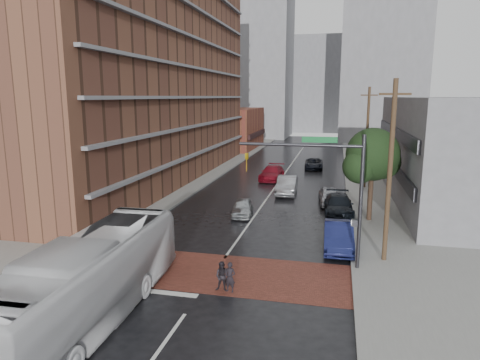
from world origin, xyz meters
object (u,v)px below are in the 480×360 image
at_px(suv_travel, 314,164).
at_px(pedestrian_b, 222,277).
at_px(transit_bus, 87,282).
at_px(pedestrian_a, 230,277).
at_px(car_parked_far, 329,196).
at_px(car_parked_near, 338,236).
at_px(car_parked_mid, 339,205).
at_px(car_travel_c, 272,173).
at_px(car_travel_a, 242,207).
at_px(car_travel_b, 287,185).

bearing_deg(suv_travel, pedestrian_b, -95.87).
bearing_deg(transit_bus, pedestrian_a, 36.74).
bearing_deg(pedestrian_b, car_parked_far, 75.46).
bearing_deg(car_parked_far, transit_bus, -117.69).
xyz_separation_m(car_parked_near, car_parked_mid, (0.00, 7.79, -0.04)).
bearing_deg(pedestrian_a, car_travel_c, 102.88).
bearing_deg(car_travel_a, transit_bus, -106.63).
distance_m(car_travel_a, car_parked_near, 9.41).
bearing_deg(car_parked_near, car_travel_c, 107.30).
xyz_separation_m(transit_bus, car_travel_b, (5.08, 25.14, -0.92)).
xyz_separation_m(pedestrian_b, suv_travel, (2.22, 36.16, -0.06)).
bearing_deg(transit_bus, suv_travel, 78.48).
bearing_deg(car_travel_a, car_parked_far, 29.96).
xyz_separation_m(transit_bus, car_travel_a, (2.61, 16.99, -1.11)).
height_order(pedestrian_a, pedestrian_b, pedestrian_b).
height_order(suv_travel, car_parked_mid, car_parked_mid).
height_order(car_travel_a, car_travel_b, car_travel_b).
xyz_separation_m(transit_bus, car_parked_mid, (9.88, 18.81, -0.99)).
relative_size(transit_bus, car_travel_a, 3.30).
height_order(pedestrian_a, car_travel_b, car_travel_b).
xyz_separation_m(pedestrian_a, car_parked_far, (4.18, 18.09, 0.01)).
bearing_deg(suv_travel, pedestrian_a, -95.28).
height_order(pedestrian_a, car_parked_far, car_parked_far).
height_order(transit_bus, suv_travel, transit_bus).
relative_size(car_travel_b, suv_travel, 1.05).
bearing_deg(pedestrian_a, suv_travel, 95.29).
xyz_separation_m(pedestrian_a, car_travel_b, (0.16, 21.20, 0.11)).
bearing_deg(transit_bus, pedestrian_b, 38.94).
bearing_deg(suv_travel, car_parked_near, -86.26).
xyz_separation_m(pedestrian_a, car_parked_near, (4.95, 7.08, 0.08)).
height_order(car_travel_b, suv_travel, car_travel_b).
bearing_deg(car_travel_b, transit_bus, -103.35).
xyz_separation_m(suv_travel, car_parked_near, (3.10, -29.08, 0.14)).
xyz_separation_m(pedestrian_a, pedestrian_b, (-0.37, 0.00, 0.00)).
height_order(car_travel_c, car_parked_mid, car_parked_mid).
relative_size(transit_bus, suv_travel, 2.62).
bearing_deg(car_travel_b, car_travel_c, 108.06).
distance_m(pedestrian_a, car_travel_b, 21.21).
bearing_deg(car_parked_near, car_travel_a, 138.75).
bearing_deg(car_travel_b, pedestrian_a, -92.35).
height_order(car_travel_c, car_parked_near, car_parked_near).
distance_m(transit_bus, car_parked_far, 23.86).
xyz_separation_m(transit_bus, car_travel_c, (2.65, 31.82, -0.99)).
bearing_deg(car_parked_near, car_parked_mid, 88.15).
relative_size(car_travel_c, car_parked_far, 1.23).
bearing_deg(car_parked_near, car_travel_b, 106.91).
xyz_separation_m(car_travel_a, car_travel_c, (0.04, 14.84, 0.12)).
bearing_deg(car_parked_far, car_travel_c, 118.13).
distance_m(transit_bus, car_travel_c, 31.95).
distance_m(transit_bus, car_travel_a, 17.22).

